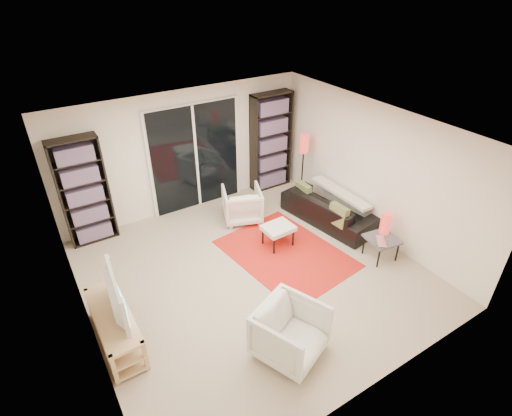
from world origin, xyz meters
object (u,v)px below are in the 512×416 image
at_px(bookshelf_left, 84,192).
at_px(sofa, 328,209).
at_px(bookshelf_right, 271,142).
at_px(armchair_back, 242,204).
at_px(side_table, 382,240).
at_px(armchair_front, 290,333).
at_px(floor_lamp, 304,150).
at_px(ottoman, 278,229).
at_px(tv_stand, 115,327).

bearing_deg(bookshelf_left, sofa, -24.46).
bearing_deg(bookshelf_right, armchair_back, -145.07).
distance_m(sofa, side_table, 1.33).
xyz_separation_m(armchair_front, floor_lamp, (2.61, 3.16, 0.71)).
distance_m(ottoman, side_table, 1.76).
bearing_deg(ottoman, tv_stand, -168.47).
xyz_separation_m(tv_stand, side_table, (4.30, -0.60, 0.09)).
height_order(ottoman, side_table, same).
bearing_deg(armchair_front, tv_stand, 120.81).
distance_m(bookshelf_right, side_table, 3.22).
bearing_deg(sofa, tv_stand, 90.54).
height_order(bookshelf_left, bookshelf_right, bookshelf_right).
bearing_deg(floor_lamp, armchair_front, -129.53).
relative_size(sofa, floor_lamp, 1.34).
xyz_separation_m(side_table, floor_lamp, (0.14, 2.39, 0.72)).
xyz_separation_m(sofa, floor_lamp, (0.16, 1.06, 0.80)).
bearing_deg(floor_lamp, side_table, -93.44).
bearing_deg(bookshelf_left, bookshelf_right, -0.00).
xyz_separation_m(armchair_front, ottoman, (1.19, 1.98, -0.02)).
height_order(bookshelf_right, tv_stand, bookshelf_right).
distance_m(sofa, floor_lamp, 1.34).
distance_m(bookshelf_right, armchair_back, 1.67).
height_order(bookshelf_left, tv_stand, bookshelf_left).
distance_m(tv_stand, sofa, 4.34).
xyz_separation_m(tv_stand, floor_lamp, (4.44, 1.79, 0.81)).
height_order(tv_stand, armchair_front, armchair_front).
xyz_separation_m(bookshelf_left, tv_stand, (-0.30, -2.55, -0.71)).
relative_size(bookshelf_right, tv_stand, 1.55).
distance_m(bookshelf_left, armchair_back, 2.83).
xyz_separation_m(tv_stand, armchair_front, (1.83, -1.37, 0.10)).
height_order(armchair_front, floor_lamp, floor_lamp).
xyz_separation_m(sofa, side_table, (0.02, -1.33, 0.08)).
distance_m(bookshelf_right, tv_stand, 4.93).
relative_size(bookshelf_left, sofa, 1.03).
bearing_deg(ottoman, side_table, -43.56).
distance_m(tv_stand, ottoman, 3.08).
height_order(bookshelf_left, ottoman, bookshelf_left).
bearing_deg(tv_stand, bookshelf_right, 31.55).
relative_size(bookshelf_right, armchair_back, 2.87).
relative_size(ottoman, side_table, 0.97).
relative_size(sofa, side_table, 3.42).
distance_m(bookshelf_right, floor_lamp, 0.81).
xyz_separation_m(bookshelf_left, sofa, (3.98, -1.81, -0.70)).
xyz_separation_m(bookshelf_left, ottoman, (2.72, -1.93, -0.63)).
xyz_separation_m(sofa, ottoman, (-1.26, -0.12, 0.07)).
bearing_deg(armchair_back, bookshelf_right, -124.12).
xyz_separation_m(armchair_front, side_table, (2.46, 0.77, -0.01)).
distance_m(bookshelf_left, tv_stand, 2.66).
relative_size(armchair_back, floor_lamp, 0.52).
relative_size(armchair_front, side_table, 1.46).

